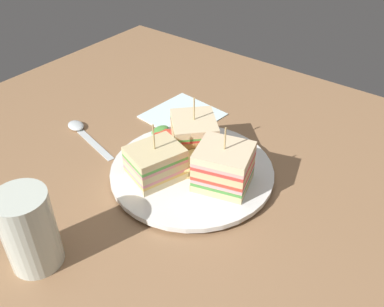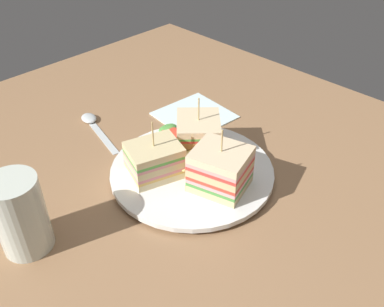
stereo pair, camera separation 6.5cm
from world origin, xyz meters
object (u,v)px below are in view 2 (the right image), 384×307
at_px(sandwich_wedge_2, 220,169).
at_px(drinking_glass, 22,219).
at_px(sandwich_wedge_0, 198,134).
at_px(napkin, 194,115).
at_px(chip_pile, 194,162).
at_px(plate, 192,172).
at_px(spoon, 92,123).
at_px(sandwich_wedge_1, 155,160).

bearing_deg(sandwich_wedge_2, drinking_glass, 49.76).
distance_m(sandwich_wedge_0, sandwich_wedge_2, 0.10).
distance_m(sandwich_wedge_0, napkin, 0.13).
height_order(chip_pile, napkin, chip_pile).
height_order(plate, drinking_glass, drinking_glass).
relative_size(sandwich_wedge_2, chip_pile, 1.31).
xyz_separation_m(sandwich_wedge_0, napkin, (-0.09, 0.09, -0.04)).
bearing_deg(chip_pile, plate, 173.41).
xyz_separation_m(plate, spoon, (-0.24, -0.02, -0.00)).
xyz_separation_m(sandwich_wedge_0, sandwich_wedge_2, (0.09, -0.05, 0.00)).
height_order(sandwich_wedge_0, chip_pile, sandwich_wedge_0).
bearing_deg(spoon, plate, -160.81).
relative_size(chip_pile, drinking_glass, 0.70).
distance_m(napkin, drinking_glass, 0.39).
bearing_deg(drinking_glass, sandwich_wedge_0, 85.87).
distance_m(chip_pile, napkin, 0.19).
distance_m(spoon, drinking_glass, 0.30).
bearing_deg(sandwich_wedge_1, drinking_glass, -167.70).
relative_size(plate, chip_pile, 3.35).
xyz_separation_m(sandwich_wedge_1, sandwich_wedge_2, (0.09, 0.05, 0.01)).
xyz_separation_m(sandwich_wedge_0, drinking_glass, (-0.02, -0.30, 0.00)).
xyz_separation_m(plate, napkin, (-0.12, 0.13, -0.01)).
bearing_deg(chip_pile, sandwich_wedge_0, 127.68).
xyz_separation_m(plate, drinking_glass, (-0.05, -0.25, 0.04)).
relative_size(plate, sandwich_wedge_1, 2.71).
height_order(plate, sandwich_wedge_0, sandwich_wedge_0).
distance_m(chip_pile, drinking_glass, 0.26).
bearing_deg(chip_pile, drinking_glass, -103.18).
bearing_deg(sandwich_wedge_0, napkin, -178.35).
bearing_deg(drinking_glass, plate, 77.94).
xyz_separation_m(sandwich_wedge_2, napkin, (-0.18, 0.13, -0.04)).
bearing_deg(plate, sandwich_wedge_1, -123.53).
bearing_deg(sandwich_wedge_2, plate, -16.84).
relative_size(spoon, napkin, 1.16).
bearing_deg(plate, sandwich_wedge_0, 124.08).
relative_size(sandwich_wedge_2, napkin, 0.80).
bearing_deg(plate, sandwich_wedge_2, -0.51).
bearing_deg(sandwich_wedge_0, sandwich_wedge_1, -45.46).
relative_size(chip_pile, spoon, 0.52).
distance_m(plate, chip_pile, 0.02).
height_order(sandwich_wedge_1, drinking_glass, same).
xyz_separation_m(plate, sandwich_wedge_0, (-0.03, 0.05, 0.03)).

